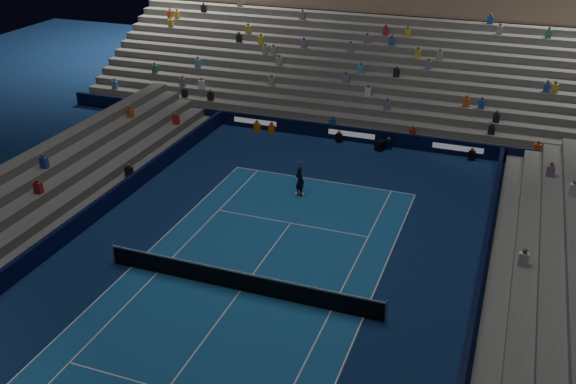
{
  "coord_description": "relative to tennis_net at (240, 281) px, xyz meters",
  "views": [
    {
      "loc": [
        9.95,
        -21.13,
        16.41
      ],
      "look_at": [
        0.0,
        6.0,
        2.0
      ],
      "focal_mm": 40.36,
      "sensor_mm": 36.0,
      "label": 1
    }
  ],
  "objects": [
    {
      "name": "ground",
      "position": [
        0.0,
        0.0,
        -0.5
      ],
      "size": [
        90.0,
        90.0,
        0.0
      ],
      "primitive_type": "plane",
      "color": "#0C224C",
      "rests_on": "ground"
    },
    {
      "name": "sponsor_barrier_far",
      "position": [
        0.0,
        18.5,
        -0.0
      ],
      "size": [
        44.0,
        0.25,
        1.0
      ],
      "primitive_type": "cube",
      "color": "black",
      "rests_on": "ground"
    },
    {
      "name": "tennis_net",
      "position": [
        0.0,
        0.0,
        0.0
      ],
      "size": [
        12.9,
        0.1,
        1.1
      ],
      "color": "#B2B2B7",
      "rests_on": "ground"
    },
    {
      "name": "court_surface",
      "position": [
        0.0,
        0.0,
        -0.5
      ],
      "size": [
        10.97,
        23.77,
        0.01
      ],
      "primitive_type": "cube",
      "color": "#1A5591",
      "rests_on": "ground"
    },
    {
      "name": "grandstand_east",
      "position": [
        13.17,
        0.0,
        0.41
      ],
      "size": [
        5.0,
        37.0,
        2.5
      ],
      "color": "slate",
      "rests_on": "ground"
    },
    {
      "name": "sponsor_barrier_east",
      "position": [
        9.7,
        0.0,
        -0.0
      ],
      "size": [
        0.25,
        37.0,
        1.0
      ],
      "primitive_type": "cube",
      "color": "black",
      "rests_on": "ground"
    },
    {
      "name": "sponsor_barrier_west",
      "position": [
        -9.7,
        0.0,
        -0.0
      ],
      "size": [
        0.25,
        37.0,
        1.0
      ],
      "primitive_type": "cube",
      "color": "black",
      "rests_on": "ground"
    },
    {
      "name": "broadcast_camera",
      "position": [
        2.14,
        17.62,
        -0.16
      ],
      "size": [
        0.7,
        1.06,
        0.68
      ],
      "color": "black",
      "rests_on": "ground"
    },
    {
      "name": "grandstand_main",
      "position": [
        0.0,
        27.9,
        2.87
      ],
      "size": [
        44.0,
        15.2,
        11.2
      ],
      "color": "#61615C",
      "rests_on": "ground"
    },
    {
      "name": "tennis_player",
      "position": [
        -0.63,
        9.63,
        0.33
      ],
      "size": [
        0.72,
        0.62,
        1.68
      ],
      "primitive_type": "imported",
      "rotation": [
        0.0,
        0.0,
        2.71
      ],
      "color": "black",
      "rests_on": "ground"
    }
  ]
}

